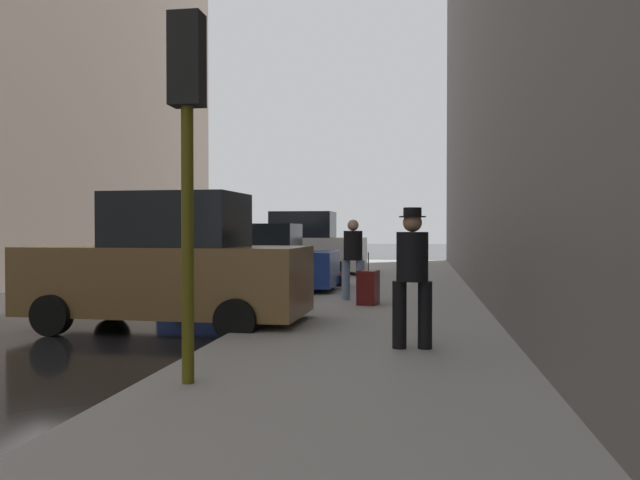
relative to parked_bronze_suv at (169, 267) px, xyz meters
name	(u,v)px	position (x,y,z in m)	size (l,w,h in m)	color
ground_plane	(56,317)	(-2.65, 0.97, -1.03)	(120.00, 120.00, 0.00)	black
sidewalk	(376,321)	(3.35, 0.97, -0.96)	(4.00, 40.00, 0.15)	gray
parked_bronze_suv	(169,267)	(0.00, 0.00, 0.00)	(4.64, 2.15, 2.25)	brown
parked_blue_sedan	(253,262)	(0.00, 5.24, -0.18)	(4.20, 2.06, 1.79)	navy
parked_white_van	(299,247)	(0.00, 11.14, 0.00)	(4.61, 2.08, 2.25)	silver
fire_hydrant	(335,271)	(1.80, 7.11, -0.54)	(0.42, 0.22, 0.70)	red
traffic_light	(187,116)	(1.85, -3.96, 1.73)	(0.32, 0.32, 3.60)	#514C0F
pedestrian_in_jeans	(353,255)	(2.69, 3.40, 0.07)	(0.53, 0.47, 1.71)	#728CB2
pedestrian_with_fedora	(412,270)	(4.00, -1.83, 0.10)	(0.52, 0.44, 1.78)	black
rolling_suitcase	(368,287)	(3.07, 2.69, -0.54)	(0.43, 0.60, 1.04)	#591414
duffel_bag	(343,281)	(2.07, 6.61, -0.74)	(0.32, 0.44, 0.28)	black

